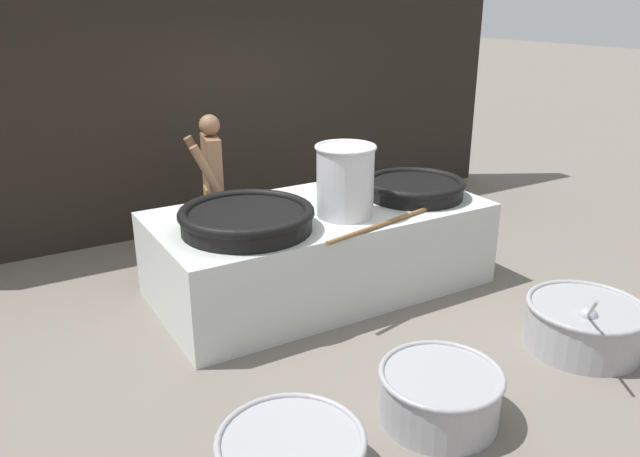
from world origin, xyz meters
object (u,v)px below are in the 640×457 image
(giant_wok_far, at_px, (414,187))
(prep_bowl_meat, at_px, (291,456))
(prep_bowl_extra, at_px, (440,393))
(giant_wok_near, at_px, (247,218))
(stock_pot, at_px, (345,180))
(cook, at_px, (212,182))
(prep_bowl_vegetables, at_px, (584,323))

(giant_wok_far, xyz_separation_m, prep_bowl_meat, (-2.46, -2.00, -0.74))
(giant_wok_far, relative_size, prep_bowl_extra, 1.20)
(giant_wok_near, distance_m, stock_pot, 0.95)
(cook, height_order, prep_bowl_vegetables, cook)
(prep_bowl_vegetables, distance_m, prep_bowl_extra, 1.61)
(cook, relative_size, prep_bowl_meat, 1.76)
(giant_wok_near, xyz_separation_m, stock_pot, (0.91, -0.11, 0.23))
(stock_pot, bearing_deg, prep_bowl_extra, -103.00)
(cook, bearing_deg, giant_wok_far, 149.73)
(prep_bowl_meat, bearing_deg, giant_wok_near, 72.03)
(prep_bowl_vegetables, bearing_deg, giant_wok_near, 138.44)
(cook, distance_m, prep_bowl_extra, 3.49)
(stock_pot, distance_m, prep_bowl_vegetables, 2.30)
(prep_bowl_extra, bearing_deg, giant_wok_near, 103.87)
(cook, distance_m, prep_bowl_vegetables, 3.84)
(cook, bearing_deg, prep_bowl_vegetables, 131.08)
(prep_bowl_vegetables, bearing_deg, prep_bowl_extra, -175.95)
(stock_pot, xyz_separation_m, prep_bowl_extra, (-0.43, -1.86, -0.95))
(giant_wok_near, xyz_separation_m, giant_wok_far, (1.82, 0.03, -0.01))
(stock_pot, height_order, prep_bowl_vegetables, stock_pot)
(cook, bearing_deg, stock_pot, 124.95)
(giant_wok_near, height_order, prep_bowl_vegetables, giant_wok_near)
(giant_wok_far, height_order, prep_bowl_meat, giant_wok_far)
(prep_bowl_meat, relative_size, prep_bowl_extra, 1.06)
(giant_wok_far, xyz_separation_m, prep_bowl_vegetables, (0.27, -1.88, -0.69))
(giant_wok_near, height_order, prep_bowl_meat, giant_wok_near)
(giant_wok_far, distance_m, stock_pot, 0.95)
(stock_pot, height_order, prep_bowl_extra, stock_pot)
(prep_bowl_extra, bearing_deg, prep_bowl_meat, -179.79)
(giant_wok_near, xyz_separation_m, prep_bowl_extra, (0.49, -1.97, -0.72))
(prep_bowl_extra, bearing_deg, prep_bowl_vegetables, 4.05)
(prep_bowl_meat, distance_m, prep_bowl_extra, 1.12)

